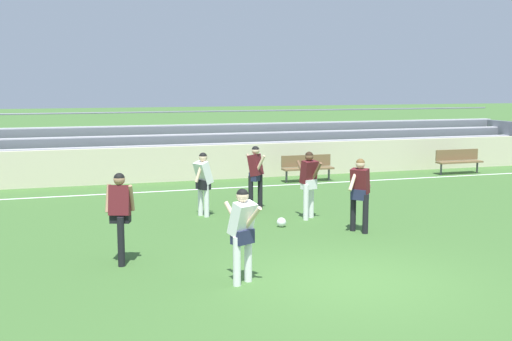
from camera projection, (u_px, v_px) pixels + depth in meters
ground_plane at (353, 281)px, 10.77m from camera, size 160.00×160.00×0.00m
field_line_sideline at (213, 189)px, 20.22m from camera, size 44.00×0.12×0.01m
sideline_wall at (199, 163)px, 21.95m from camera, size 48.00×0.16×1.20m
bleacher_stand at (267, 145)px, 25.19m from camera, size 23.21×3.65×2.21m
bench_far_left at (307, 166)px, 21.66m from camera, size 1.80×0.40×0.90m
bench_centre_sideline at (458, 159)px, 23.47m from camera, size 1.80×0.40×0.90m
player_dark_challenging at (309, 179)px, 15.59m from camera, size 0.46×0.67×1.68m
player_dark_dropping_back at (360, 189)px, 14.19m from camera, size 0.75×0.48×1.67m
player_white_trailing_run at (203, 179)px, 15.91m from camera, size 0.54×0.50×1.62m
player_dark_on_ball at (255, 172)px, 16.84m from camera, size 0.49×0.65×1.69m
player_white_wide_left at (242, 228)px, 10.52m from camera, size 0.50×0.72×1.62m
player_dark_overlapping at (120, 210)px, 11.69m from camera, size 0.57×0.48×1.71m
soccer_ball at (281, 222)px, 14.84m from camera, size 0.22×0.22×0.22m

